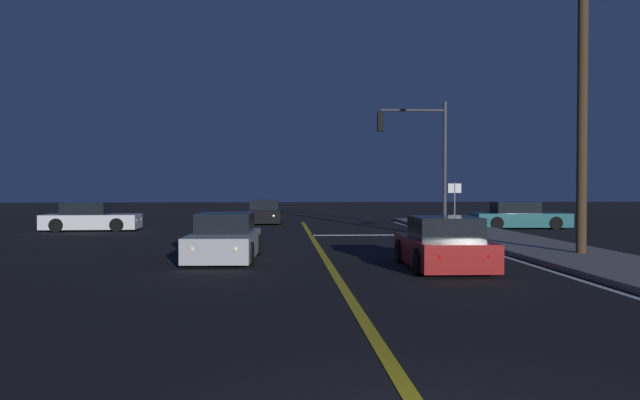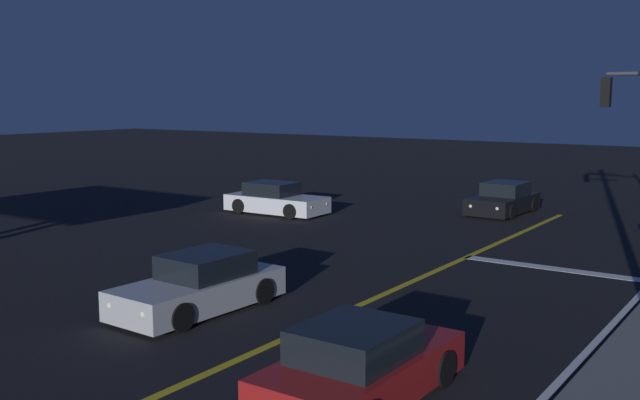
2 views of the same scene
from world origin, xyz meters
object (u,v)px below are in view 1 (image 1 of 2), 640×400
traffic_signal_near_right (422,146)px  street_sign_corner (455,200)px  car_mid_block_teal (519,217)px  car_far_approaching_black (265,213)px  car_distant_tail_red (443,246)px  car_side_waiting_white (90,219)px  car_following_oncoming_silver (225,240)px  utility_pole_right (582,97)px

traffic_signal_near_right → street_sign_corner: (0.81, -2.80, -2.46)m
car_mid_block_teal → car_far_approaching_black: 13.86m
car_distant_tail_red → car_side_waiting_white: bearing=132.6°
street_sign_corner → car_following_oncoming_silver: bearing=-137.2°
street_sign_corner → car_distant_tail_red: bearing=-107.0°
traffic_signal_near_right → car_far_approaching_black: bearing=-41.8°
utility_pole_right → street_sign_corner: 9.33m
car_distant_tail_red → traffic_signal_near_right: bearing=80.4°
car_mid_block_teal → traffic_signal_near_right: traffic_signal_near_right is taller
car_far_approaching_black → utility_pole_right: bearing=119.6°
car_distant_tail_red → street_sign_corner: street_sign_corner is taller
utility_pole_right → car_far_approaching_black: bearing=118.2°
car_following_oncoming_silver → car_side_waiting_white: (-7.40, 12.38, 0.00)m
car_distant_tail_red → car_far_approaching_black: bearing=104.8°
car_mid_block_teal → utility_pole_right: size_ratio=0.52×
car_distant_tail_red → car_mid_block_teal: 16.82m
car_following_oncoming_silver → street_sign_corner: size_ratio=1.91×
car_side_waiting_white → car_far_approaching_black: size_ratio=1.06×
car_following_oncoming_silver → utility_pole_right: bearing=-179.0°
car_following_oncoming_silver → traffic_signal_near_right: 14.34m
car_far_approaching_black → street_sign_corner: size_ratio=1.84×
car_distant_tail_red → car_mid_block_teal: (7.73, 14.95, 0.00)m
car_following_oncoming_silver → utility_pole_right: 11.26m
car_side_waiting_white → car_far_approaching_black: 9.84m
car_side_waiting_white → street_sign_corner: size_ratio=1.95×
car_distant_tail_red → street_sign_corner: size_ratio=1.83×
car_following_oncoming_silver → car_distant_tail_red: (5.80, -2.29, -0.00)m
street_sign_corner → utility_pole_right: bearing=-80.8°
car_following_oncoming_silver → utility_pole_right: (10.47, -0.24, 4.15)m
car_mid_block_teal → car_side_waiting_white: bearing=-86.5°
car_following_oncoming_silver → street_sign_corner: bearing=-134.8°
car_following_oncoming_silver → car_far_approaching_black: same height
car_side_waiting_white → car_far_approaching_black: bearing=123.0°
car_mid_block_teal → street_sign_corner: size_ratio=2.08×
car_far_approaching_black → street_sign_corner: bearing=132.6°
traffic_signal_near_right → street_sign_corner: traffic_signal_near_right is taller
car_side_waiting_white → car_far_approaching_black: same height
car_side_waiting_white → traffic_signal_near_right: bearing=84.3°
car_far_approaching_black → utility_pole_right: size_ratio=0.46×
street_sign_corner → traffic_signal_near_right: bearing=106.2°
car_side_waiting_white → street_sign_corner: bearing=75.1°
car_following_oncoming_silver → car_mid_block_teal: 18.53m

